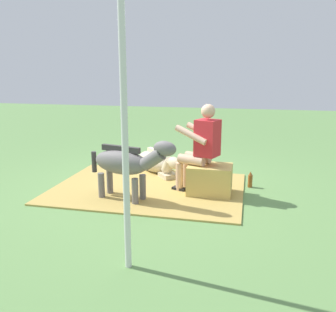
{
  "coord_description": "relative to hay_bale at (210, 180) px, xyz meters",
  "views": [
    {
      "loc": [
        -1.39,
        5.13,
        1.79
      ],
      "look_at": [
        -0.25,
        0.14,
        0.55
      ],
      "focal_mm": 38.25,
      "sensor_mm": 36.0,
      "label": 1
    }
  ],
  "objects": [
    {
      "name": "ground_plane",
      "position": [
        0.87,
        -0.14,
        -0.22
      ],
      "size": [
        24.0,
        24.0,
        0.0
      ],
      "primitive_type": "plane",
      "color": "#608C4C"
    },
    {
      "name": "hay_patch",
      "position": [
        0.95,
        -0.05,
        -0.21
      ],
      "size": [
        2.87,
        2.11,
        0.02
      ],
      "primitive_type": "cube",
      "color": "tan",
      "rests_on": "ground"
    },
    {
      "name": "hay_bale",
      "position": [
        0.0,
        0.0,
        0.0
      ],
      "size": [
        0.63,
        0.48,
        0.45
      ],
      "primitive_type": "cube",
      "color": "tan",
      "rests_on": "ground"
    },
    {
      "name": "person_seated",
      "position": [
        0.16,
        -0.04,
        0.5
      ],
      "size": [
        0.72,
        0.56,
        1.33
      ],
      "color": "#D8AD8C",
      "rests_on": "ground"
    },
    {
      "name": "pony_standing",
      "position": [
        1.09,
        0.5,
        0.32
      ],
      "size": [
        1.33,
        0.54,
        0.91
      ],
      "color": "slate",
      "rests_on": "ground"
    },
    {
      "name": "pony_lying",
      "position": [
        1.07,
        -0.95,
        -0.03
      ],
      "size": [
        1.11,
        1.16,
        0.42
      ],
      "color": "beige",
      "rests_on": "ground"
    },
    {
      "name": "soda_bottle",
      "position": [
        -0.58,
        -0.48,
        -0.1
      ],
      "size": [
        0.07,
        0.07,
        0.25
      ],
      "color": "brown",
      "rests_on": "ground"
    },
    {
      "name": "tent_pole_left",
      "position": [
        0.51,
        2.14,
        1.07
      ],
      "size": [
        0.06,
        0.06,
        2.58
      ],
      "primitive_type": "cylinder",
      "color": "silver",
      "rests_on": "ground"
    }
  ]
}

